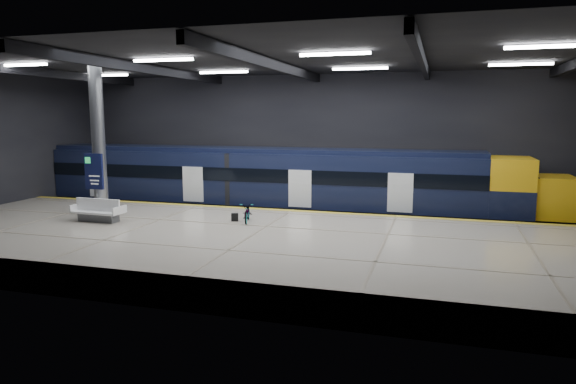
% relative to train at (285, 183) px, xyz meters
% --- Properties ---
extents(ground, '(30.00, 30.00, 0.00)m').
position_rel_train_xyz_m(ground, '(1.16, -5.50, -2.06)').
color(ground, black).
rests_on(ground, ground).
extents(room_shell, '(30.10, 16.10, 8.05)m').
position_rel_train_xyz_m(room_shell, '(1.15, -5.49, 3.66)').
color(room_shell, black).
rests_on(room_shell, ground).
extents(platform, '(30.00, 11.00, 1.10)m').
position_rel_train_xyz_m(platform, '(1.16, -8.00, -1.51)').
color(platform, '#B7AB9B').
rests_on(platform, ground).
extents(safety_strip, '(30.00, 0.40, 0.01)m').
position_rel_train_xyz_m(safety_strip, '(1.16, -2.75, -0.95)').
color(safety_strip, gold).
rests_on(safety_strip, platform).
extents(rails, '(30.00, 1.52, 0.16)m').
position_rel_train_xyz_m(rails, '(1.16, 0.00, -1.98)').
color(rails, gray).
rests_on(rails, ground).
extents(train, '(29.40, 2.84, 3.79)m').
position_rel_train_xyz_m(train, '(0.00, 0.00, 0.00)').
color(train, black).
rests_on(train, ground).
extents(bench, '(2.31, 1.02, 1.01)m').
position_rel_train_xyz_m(bench, '(-6.20, -7.62, -0.60)').
color(bench, '#595B60').
rests_on(bench, platform).
extents(bicycle, '(1.00, 1.73, 0.86)m').
position_rel_train_xyz_m(bicycle, '(0.08, -5.89, -0.53)').
color(bicycle, '#99999E').
rests_on(bicycle, platform).
extents(pannier_bag, '(0.34, 0.27, 0.35)m').
position_rel_train_xyz_m(pannier_bag, '(-0.52, -5.89, -0.78)').
color(pannier_bag, black).
rests_on(pannier_bag, platform).
extents(info_column, '(0.90, 0.78, 6.90)m').
position_rel_train_xyz_m(info_column, '(-6.84, -6.52, 2.40)').
color(info_column, '#9EA0A5').
rests_on(info_column, platform).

